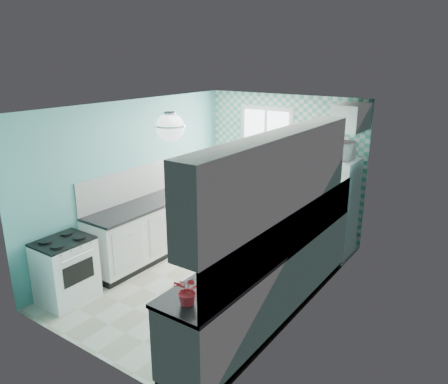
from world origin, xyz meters
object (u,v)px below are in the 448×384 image
Objects in this scene: stove at (66,269)px; microwave at (336,150)px; sink at (305,223)px; potted_plant at (188,291)px; ceiling_light at (170,127)px; fridge at (332,207)px; fruit_bowl at (211,286)px.

microwave reaches higher than stove.
sink is 1.47m from microwave.
microwave is (-0.09, 3.77, 0.65)m from potted_plant.
potted_plant is at bearing -44.41° from ceiling_light.
ceiling_light reaches higher than fridge.
microwave is at bearing 66.81° from ceiling_light.
potted_plant is at bearing -90.00° from fruit_bowl.
sink is 2.32× the size of fruit_bowl.
stove is at bearing -139.65° from sink.
sink is 2.19m from fruit_bowl.
stove is 1.63× the size of microwave.
sink reaches higher than stove.
sink is at bearing 94.80° from microwave.
sink is (0.09, -1.23, 0.14)m from fridge.
fruit_bowl is (2.40, -0.00, 0.53)m from stove.
ceiling_light is 0.68× the size of microwave.
stove is at bearing -145.59° from ceiling_light.
stove is 4.32m from microwave.
stove is 3.65× the size of fruit_bowl.
stove is at bearing 56.36° from microwave.
ceiling_light reaches higher than microwave.
potted_plant is (2.40, -0.35, 0.64)m from stove.
fruit_bowl reaches higher than stove.
ceiling_light is 0.42× the size of stove.
fridge reaches higher than potted_plant.
fridge is 1.89× the size of stove.
ceiling_light is at bearing 145.52° from fruit_bowl.
fridge is 5.52× the size of potted_plant.
microwave is at bearing 55.15° from stove.
fridge is 3.78m from potted_plant.
potted_plant is at bearing -9.18° from stove.
potted_plant is at bearing -87.50° from fridge.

